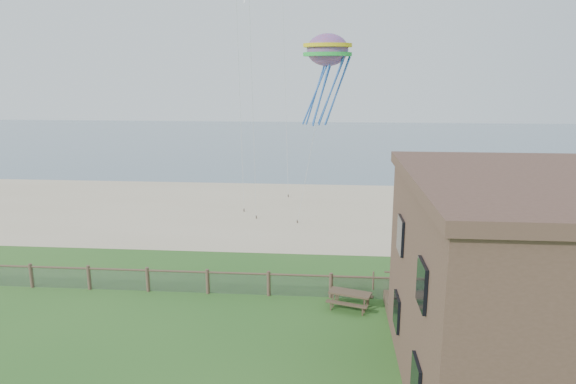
% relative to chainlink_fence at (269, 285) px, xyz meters
% --- Properties ---
extents(ground, '(160.00, 160.00, 0.00)m').
position_rel_chainlink_fence_xyz_m(ground, '(0.00, -6.00, -0.55)').
color(ground, '#295B1F').
rests_on(ground, ground).
extents(sand_beach, '(72.00, 20.00, 0.02)m').
position_rel_chainlink_fence_xyz_m(sand_beach, '(0.00, 16.00, -0.55)').
color(sand_beach, '#C9B391').
rests_on(sand_beach, ground).
extents(ocean, '(160.00, 68.00, 0.02)m').
position_rel_chainlink_fence_xyz_m(ocean, '(0.00, 60.00, -0.55)').
color(ocean, slate).
rests_on(ocean, ground).
extents(chainlink_fence, '(36.20, 0.20, 1.25)m').
position_rel_chainlink_fence_xyz_m(chainlink_fence, '(0.00, 0.00, 0.00)').
color(chainlink_fence, '#4E392C').
rests_on(chainlink_fence, ground).
extents(motel_deck, '(15.00, 2.00, 0.50)m').
position_rel_chainlink_fence_xyz_m(motel_deck, '(13.00, -1.00, -0.30)').
color(motel_deck, brown).
rests_on(motel_deck, ground).
extents(picnic_table, '(2.23, 1.93, 0.80)m').
position_rel_chainlink_fence_xyz_m(picnic_table, '(3.88, -1.00, -0.15)').
color(picnic_table, brown).
rests_on(picnic_table, ground).
extents(octopus_kite, '(3.60, 3.13, 6.19)m').
position_rel_chainlink_fence_xyz_m(octopus_kite, '(2.57, 9.59, 9.81)').
color(octopus_kite, '#E94024').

